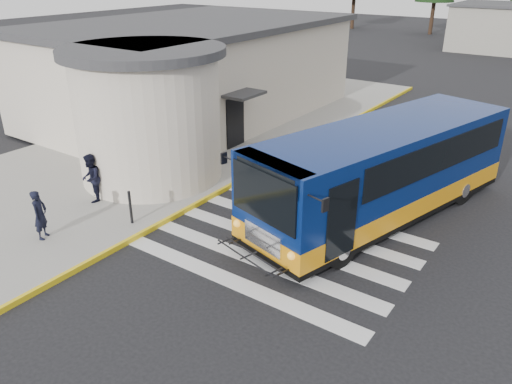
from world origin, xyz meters
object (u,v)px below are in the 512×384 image
Objects in this scene: pedestrian_a at (40,215)px; bollard at (130,207)px; pedestrian_b at (91,178)px; transit_bus at (382,175)px.

pedestrian_a is 1.39× the size of bollard.
pedestrian_a is at bearing -22.32° from pedestrian_b.
pedestrian_a is at bearing -120.13° from transit_bus.
pedestrian_b is (-0.86, 2.49, 0.08)m from pedestrian_a.
transit_bus is 10.19× the size of bollard.
transit_bus is at bearing 40.95° from bollard.
bollard is (-5.99, -5.20, -0.76)m from transit_bus.
pedestrian_a is 0.90× the size of pedestrian_b.
transit_bus is at bearing 78.95° from pedestrian_b.
bollard is at bearing 39.69° from pedestrian_b.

